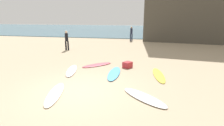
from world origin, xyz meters
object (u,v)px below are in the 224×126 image
surfboard_0 (144,97)px  beachgoer_near (67,40)px  surfboard_3 (55,94)px  surfboard_5 (159,75)px  surfboard_2 (114,73)px  surfboard_1 (72,70)px  beachgoer_mid (131,33)px  surfboard_4 (97,65)px  beach_cooler (127,65)px

surfboard_0 → beachgoer_near: beachgoer_near is taller
surfboard_3 → surfboard_5: size_ratio=0.93×
surfboard_0 → surfboard_3: size_ratio=0.91×
surfboard_2 → surfboard_1: bearing=176.7°
surfboard_0 → beachgoer_mid: 15.78m
surfboard_4 → surfboard_1: bearing=-83.1°
surfboard_2 → beachgoer_mid: 13.12m
surfboard_0 → beach_cooler: size_ratio=4.16×
surfboard_2 → beach_cooler: beach_cooler is taller
surfboard_2 → surfboard_5: surfboard_2 is taller
surfboard_1 → beach_cooler: bearing=-172.2°
surfboard_5 → beachgoer_mid: (-2.73, 12.86, 0.97)m
surfboard_4 → beachgoer_near: (-4.07, 4.30, 0.93)m
surfboard_4 → beach_cooler: size_ratio=3.98×
surfboard_5 → beach_cooler: (-1.72, 1.10, 0.14)m
surfboard_4 → beach_cooler: 1.88m
surfboard_1 → beachgoer_mid: size_ratio=1.28×
surfboard_1 → surfboard_4: size_ratio=1.16×
surfboard_1 → surfboard_4: 1.73m
beach_cooler → surfboard_1: bearing=-156.0°
surfboard_1 → surfboard_5: surfboard_1 is taller
surfboard_0 → beach_cooler: bearing=-122.5°
surfboard_5 → surfboard_4: bearing=-25.0°
surfboard_2 → surfboard_4: bearing=131.0°
beachgoer_near → beach_cooler: size_ratio=3.52×
surfboard_4 → beachgoer_mid: (0.87, 11.67, 0.96)m
surfboard_3 → surfboard_5: bearing=22.6°
beach_cooler → surfboard_0: bearing=-74.3°
surfboard_4 → beachgoer_near: size_ratio=1.13×
surfboard_3 → beachgoer_near: size_ratio=1.30×
surfboard_5 → surfboard_0: bearing=70.1°
surfboard_4 → beach_cooler: (1.88, -0.09, 0.14)m
surfboard_1 → surfboard_2: size_ratio=0.95×
surfboard_0 → beachgoer_mid: beachgoer_mid is taller
surfboard_5 → surfboard_3: bearing=31.5°
surfboard_2 → beachgoer_near: size_ratio=1.39×
surfboard_1 → beachgoer_near: size_ratio=1.32×
surfboard_0 → surfboard_5: size_ratio=0.85×
surfboard_1 → surfboard_5: bearing=166.2°
surfboard_1 → surfboard_3: (0.66, -2.94, -0.00)m
beachgoer_mid → surfboard_2: bearing=-72.2°
surfboard_1 → beachgoer_mid: beachgoer_mid is taller
surfboard_2 → beachgoer_mid: size_ratio=1.34×
surfboard_3 → surfboard_5: 5.06m
surfboard_2 → surfboard_4: 1.95m
beachgoer_near → surfboard_3: bearing=98.5°
surfboard_2 → surfboard_5: 2.26m
surfboard_1 → surfboard_3: 3.01m
beachgoer_mid → beach_cooler: size_ratio=3.63×
surfboard_5 → beachgoer_near: 9.48m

